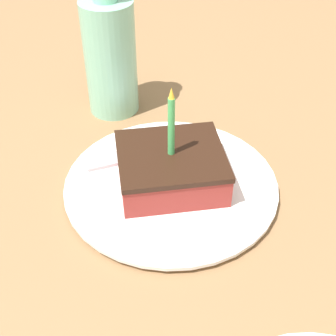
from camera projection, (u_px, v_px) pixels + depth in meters
name	position (u px, v px, depth m)	size (l,w,h in m)	color
ground_plane	(174.00, 215.00, 0.57)	(2.40, 2.40, 0.04)	olive
plate	(168.00, 185.00, 0.57)	(0.26, 0.26, 0.01)	white
cake_slice	(168.00, 167.00, 0.56)	(0.11, 0.12, 0.13)	#99332D
fork	(139.00, 154.00, 0.61)	(0.05, 0.17, 0.01)	#B2B2B7
bottle	(110.00, 53.00, 0.66)	(0.07, 0.07, 0.22)	#8CD1B2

